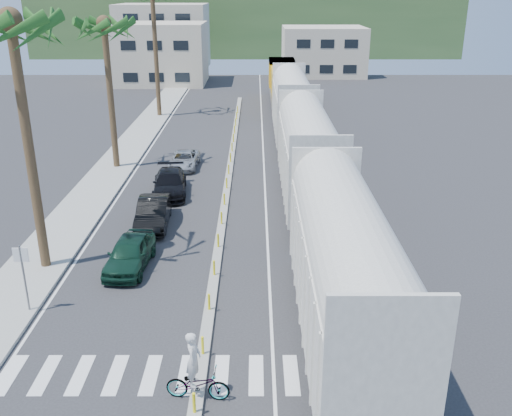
# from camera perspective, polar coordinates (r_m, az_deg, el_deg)

# --- Properties ---
(ground) EXTENTS (140.00, 140.00, 0.00)m
(ground) POSITION_cam_1_polar(r_m,az_deg,el_deg) (21.96, -5.09, -13.10)
(ground) COLOR #28282B
(ground) RESTS_ON ground
(sidewalk) EXTENTS (3.00, 90.00, 0.15)m
(sidewalk) POSITION_cam_1_polar(r_m,az_deg,el_deg) (45.97, -13.15, 5.12)
(sidewalk) COLOR gray
(sidewalk) RESTS_ON ground
(rails) EXTENTS (1.56, 100.00, 0.06)m
(rails) POSITION_cam_1_polar(r_m,az_deg,el_deg) (47.79, 3.72, 6.18)
(rails) COLOR black
(rails) RESTS_ON ground
(median) EXTENTS (0.45, 60.00, 0.85)m
(median) POSITION_cam_1_polar(r_m,az_deg,el_deg) (40.00, -2.74, 3.30)
(median) COLOR gray
(median) RESTS_ON ground
(crosswalk) EXTENTS (14.00, 2.20, 0.01)m
(crosswalk) POSITION_cam_1_polar(r_m,az_deg,el_deg) (20.34, -5.57, -16.25)
(crosswalk) COLOR silver
(crosswalk) RESTS_ON ground
(lane_markings) EXTENTS (9.42, 90.00, 0.01)m
(lane_markings) POSITION_cam_1_polar(r_m,az_deg,el_deg) (44.99, -5.20, 5.15)
(lane_markings) COLOR silver
(lane_markings) RESTS_ON ground
(freight_train) EXTENTS (3.00, 60.94, 5.85)m
(freight_train) POSITION_cam_1_polar(r_m,az_deg,el_deg) (39.68, 4.50, 7.34)
(freight_train) COLOR #B7B3A7
(freight_train) RESTS_ON ground
(palm_trees) EXTENTS (3.50, 37.20, 13.75)m
(palm_trees) POSITION_cam_1_polar(r_m,az_deg,el_deg) (42.01, -14.55, 18.44)
(palm_trees) COLOR brown
(palm_trees) RESTS_ON ground
(street_sign) EXTENTS (0.60, 0.08, 3.00)m
(street_sign) POSITION_cam_1_polar(r_m,az_deg,el_deg) (24.38, -22.28, -5.69)
(street_sign) COLOR slate
(street_sign) RESTS_ON ground
(buildings) EXTENTS (38.00, 27.00, 10.00)m
(buildings) POSITION_cam_1_polar(r_m,az_deg,el_deg) (90.47, -5.52, 15.99)
(buildings) COLOR #BBAD94
(buildings) RESTS_ON ground
(hillside) EXTENTS (80.00, 20.00, 12.00)m
(hillside) POSITION_cam_1_polar(r_m,az_deg,el_deg) (118.26, -1.00, 18.07)
(hillside) COLOR #385628
(hillside) RESTS_ON ground
(car_lead) EXTENTS (2.31, 4.62, 1.50)m
(car_lead) POSITION_cam_1_polar(r_m,az_deg,el_deg) (27.36, -12.51, -4.43)
(car_lead) COLOR #103123
(car_lead) RESTS_ON ground
(car_second) EXTENTS (2.07, 4.83, 1.54)m
(car_second) POSITION_cam_1_polar(r_m,az_deg,el_deg) (31.90, -10.23, -0.45)
(car_second) COLOR black
(car_second) RESTS_ON ground
(car_third) EXTENTS (3.08, 5.47, 1.47)m
(car_third) POSITION_cam_1_polar(r_m,az_deg,el_deg) (36.67, -8.62, 2.47)
(car_third) COLOR black
(car_third) RESTS_ON ground
(car_rear) EXTENTS (2.27, 4.38, 1.18)m
(car_rear) POSITION_cam_1_polar(r_m,az_deg,el_deg) (42.16, -7.19, 4.81)
(car_rear) COLOR #B0B2B5
(car_rear) RESTS_ON ground
(cyclist) EXTENTS (1.15, 2.21, 2.43)m
(cyclist) POSITION_cam_1_polar(r_m,az_deg,el_deg) (18.94, -5.95, -16.54)
(cyclist) COLOR #9EA0A5
(cyclist) RESTS_ON ground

